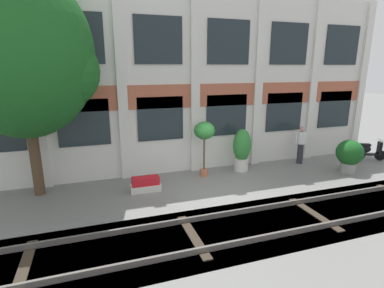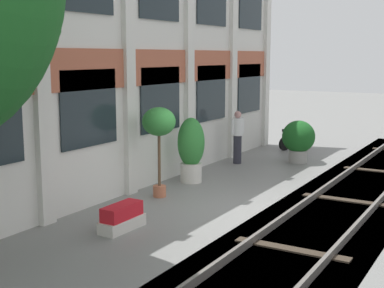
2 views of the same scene
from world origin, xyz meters
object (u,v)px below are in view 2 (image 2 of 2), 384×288
potted_plant_tall_urn (159,126)px  resident_by_doorway (238,135)px  potted_plant_ribbed_drum (298,139)px  potted_plant_square_trough (122,218)px  scooter_near_curb (292,138)px  potted_plant_stone_basin (191,147)px

potted_plant_tall_urn → resident_by_doorway: bearing=1.9°
potted_plant_ribbed_drum → potted_plant_square_trough: potted_plant_ribbed_drum is taller
potted_plant_ribbed_drum → potted_plant_tall_urn: 6.02m
scooter_near_curb → resident_by_doorway: 3.43m
potted_plant_ribbed_drum → potted_plant_stone_basin: bearing=158.6°
scooter_near_curb → resident_by_doorway: bearing=-164.7°
potted_plant_tall_urn → scooter_near_curb: 8.11m
potted_plant_ribbed_drum → potted_plant_square_trough: bearing=175.2°
potted_plant_stone_basin → scooter_near_curb: 6.33m
potted_plant_ribbed_drum → potted_plant_square_trough: (-8.21, 0.70, -0.52)m
potted_plant_ribbed_drum → scooter_near_curb: (2.23, 1.01, -0.33)m
scooter_near_curb → potted_plant_ribbed_drum: bearing=-130.0°
scooter_near_curb → potted_plant_stone_basin: bearing=-159.6°
resident_by_doorway → potted_plant_square_trough: bearing=-62.0°
potted_plant_ribbed_drum → potted_plant_tall_urn: (-5.76, 1.47, 0.96)m
scooter_near_curb → potted_plant_square_trough: bearing=-152.6°
potted_plant_stone_basin → scooter_near_curb: potted_plant_stone_basin is taller
potted_plant_tall_urn → potted_plant_square_trough: potted_plant_tall_urn is taller
potted_plant_stone_basin → potted_plant_tall_urn: size_ratio=0.80×
resident_by_doorway → potted_plant_ribbed_drum: bearing=54.9°
potted_plant_square_trough → scooter_near_curb: 10.45m
potted_plant_stone_basin → potted_plant_tall_urn: (-1.71, -0.12, 0.76)m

